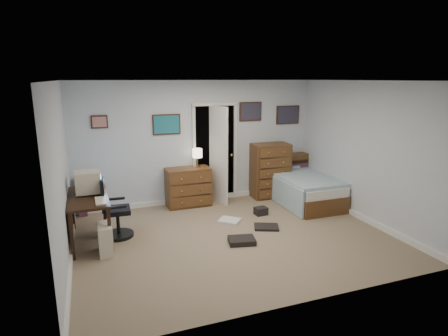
# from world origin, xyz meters

# --- Properties ---
(floor) EXTENTS (5.00, 4.00, 0.02)m
(floor) POSITION_xyz_m (0.00, 0.00, -0.01)
(floor) COLOR gray
(floor) RESTS_ON ground
(computer_desk) EXTENTS (0.62, 1.30, 0.75)m
(computer_desk) POSITION_xyz_m (-2.29, 0.66, 0.57)
(computer_desk) COLOR black
(computer_desk) RESTS_ON floor
(crt_monitor) EXTENTS (0.39, 0.36, 0.36)m
(crt_monitor) POSITION_xyz_m (-2.18, 0.81, 0.93)
(crt_monitor) COLOR beige
(crt_monitor) RESTS_ON computer_desk
(keyboard) EXTENTS (0.16, 0.40, 0.02)m
(keyboard) POSITION_xyz_m (-2.02, 0.31, 0.76)
(keyboard) COLOR beige
(keyboard) RESTS_ON computer_desk
(pc_tower) EXTENTS (0.21, 0.42, 0.45)m
(pc_tower) POSITION_xyz_m (-2.00, 0.11, 0.22)
(pc_tower) COLOR beige
(pc_tower) RESTS_ON floor
(office_chair) EXTENTS (0.50, 0.50, 0.99)m
(office_chair) POSITION_xyz_m (-1.83, 0.67, 0.38)
(office_chair) COLOR black
(office_chair) RESTS_ON floor
(media_stack) EXTENTS (0.15, 0.15, 0.76)m
(media_stack) POSITION_xyz_m (-2.32, 1.89, 0.38)
(media_stack) COLOR maroon
(media_stack) RESTS_ON floor
(low_dresser) EXTENTS (0.89, 0.47, 0.78)m
(low_dresser) POSITION_xyz_m (-0.29, 1.77, 0.39)
(low_dresser) COLOR brown
(low_dresser) RESTS_ON floor
(table_lamp) EXTENTS (0.20, 0.20, 0.38)m
(table_lamp) POSITION_xyz_m (-0.09, 1.77, 1.06)
(table_lamp) COLOR gold
(table_lamp) RESTS_ON low_dresser
(doorway) EXTENTS (0.96, 1.12, 2.05)m
(doorway) POSITION_xyz_m (0.35, 2.27, 1.00)
(doorway) COLOR black
(doorway) RESTS_ON floor
(tall_dresser) EXTENTS (0.82, 0.51, 1.17)m
(tall_dresser) POSITION_xyz_m (1.53, 1.75, 0.59)
(tall_dresser) COLOR brown
(tall_dresser) RESTS_ON floor
(headboard_bookcase) EXTENTS (1.00, 0.28, 0.89)m
(headboard_bookcase) POSITION_xyz_m (2.18, 1.86, 0.47)
(headboard_bookcase) COLOR brown
(headboard_bookcase) RESTS_ON floor
(bed) EXTENTS (1.07, 1.95, 0.64)m
(bed) POSITION_xyz_m (1.99, 1.19, 0.30)
(bed) COLOR brown
(bed) RESTS_ON floor
(wall_posters) EXTENTS (4.38, 0.04, 0.60)m
(wall_posters) POSITION_xyz_m (0.57, 1.98, 1.75)
(wall_posters) COLOR #331E11
(wall_posters) RESTS_ON floor
(floor_clutter) EXTENTS (1.19, 1.34, 0.14)m
(floor_clutter) POSITION_xyz_m (0.36, 0.23, 0.04)
(floor_clutter) COLOR black
(floor_clutter) RESTS_ON floor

